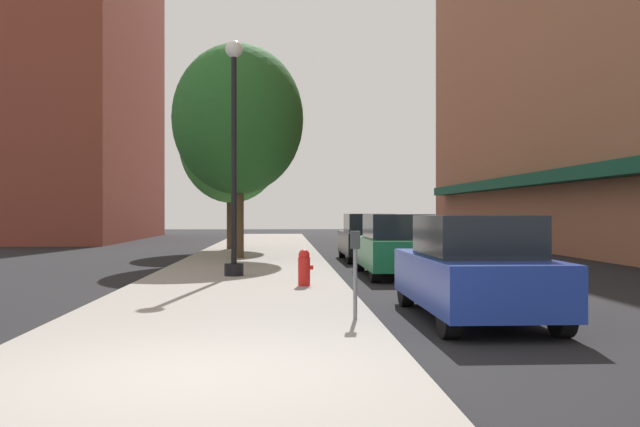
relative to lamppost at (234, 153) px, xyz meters
The scene contains 11 objects.
ground_plane 9.18m from the lamppost, 60.48° to the left, with size 90.00×90.00×0.00m, color black.
sidewalk_slab 9.06m from the lamppost, 88.38° to the left, with size 4.80×50.00×0.12m, color gray.
building_far_background 29.23m from the lamppost, 112.13° to the left, with size 6.80×18.00×18.59m.
lamppost is the anchor object (origin of this frame).
fire_hydrant 4.01m from the lamppost, 55.62° to the right, with size 0.33×0.26×0.79m.
parking_meter_near 7.86m from the lamppost, 72.28° to the right, with size 0.14×0.09×1.31m.
tree_near 12.80m from the lamppost, 94.53° to the left, with size 4.51×4.51×7.18m.
tree_mid 6.93m from the lamppost, 92.82° to the left, with size 4.55×4.55×7.46m.
car_blue 8.16m from the lamppost, 57.08° to the right, with size 1.80×4.30×1.66m.
car_green 4.94m from the lamppost, 11.31° to the left, with size 1.80×4.30×1.66m.
car_black 8.40m from the lamppost, 58.21° to the left, with size 1.80×4.30×1.66m.
Camera 1 is at (0.98, -6.74, 1.71)m, focal length 38.48 mm.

